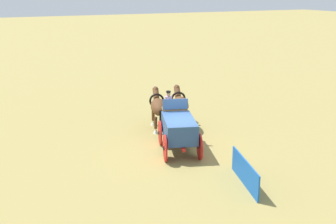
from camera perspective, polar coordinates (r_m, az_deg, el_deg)
name	(u,v)px	position (r m, az deg, el deg)	size (l,w,h in m)	color
ground_plane	(179,151)	(20.87, 1.51, -5.43)	(220.00, 220.00, 0.00)	#9E8C4C
show_wagon	(178,128)	(20.59, 1.45, -2.23)	(5.70, 2.72, 2.74)	#2D4C7A
draft_horse_near	(158,107)	(23.86, -1.37, 0.71)	(3.10, 1.49, 2.15)	brown
draft_horse_off	(180,105)	(24.00, 1.72, 0.98)	(3.00, 1.44, 2.23)	brown
sponsor_banner	(245,172)	(17.57, 10.56, -8.19)	(3.20, 0.06, 1.10)	#1959B2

